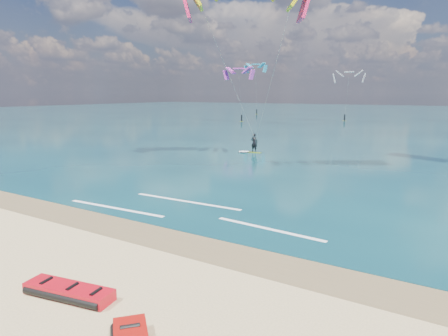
{
  "coord_description": "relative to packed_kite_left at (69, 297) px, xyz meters",
  "views": [
    {
      "loc": [
        12.4,
        -9.58,
        6.17
      ],
      "look_at": [
        1.59,
        8.0,
        2.26
      ],
      "focal_mm": 32.0,
      "sensor_mm": 36.0,
      "label": 1
    }
  ],
  "objects": [
    {
      "name": "ground",
      "position": [
        -2.42,
        42.44,
        0.0
      ],
      "size": [
        320.0,
        320.0,
        0.0
      ],
      "primitive_type": "plane",
      "color": "tan",
      "rests_on": "ground"
    },
    {
      "name": "distant_kites",
      "position": [
        -11.23,
        79.04,
        5.76
      ],
      "size": [
        71.24,
        29.61,
        13.72
      ],
      "color": "gray",
      "rests_on": "ground"
    },
    {
      "name": "sea",
      "position": [
        -2.42,
        106.44,
        0.02
      ],
      "size": [
        320.0,
        200.0,
        0.04
      ],
      "primitive_type": "cube",
      "color": "#0A2F3B",
      "rests_on": "ground"
    },
    {
      "name": "packed_kite_left",
      "position": [
        0.0,
        0.0,
        0.0
      ],
      "size": [
        3.31,
        1.68,
        0.41
      ],
      "primitive_type": null,
      "rotation": [
        0.0,
        0.0,
        0.18
      ],
      "color": "red",
      "rests_on": "ground"
    },
    {
      "name": "shoreline_foam",
      "position": [
        -2.5,
        8.97,
        0.04
      ],
      "size": [
        14.49,
        3.64,
        0.01
      ],
      "color": "white",
      "rests_on": "ground"
    },
    {
      "name": "wet_sand_strip",
      "position": [
        -2.42,
        5.44,
        0.0
      ],
      "size": [
        320.0,
        2.4,
        0.01
      ],
      "primitive_type": "cube",
      "color": "brown",
      "rests_on": "ground"
    },
    {
      "name": "kitesurfer_main",
      "position": [
        -7.21,
        25.27,
        8.42
      ],
      "size": [
        11.4,
        11.44,
        16.51
      ],
      "rotation": [
        0.0,
        0.0,
        0.02
      ],
      "color": "#B2E21A",
      "rests_on": "sea"
    }
  ]
}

